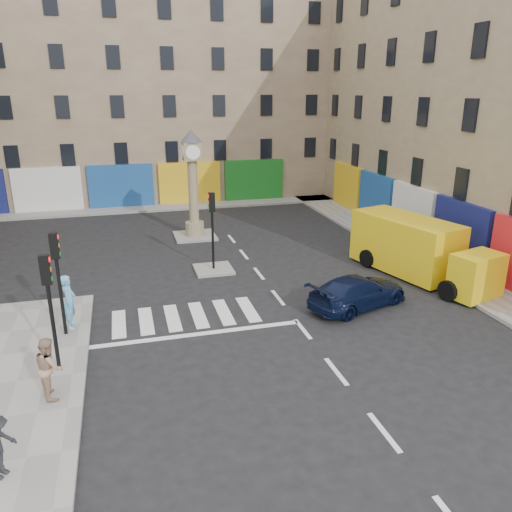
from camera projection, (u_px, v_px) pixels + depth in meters
name	position (u px, v px, depth m)	size (l,w,h in m)	color
ground	(313.00, 342.00, 17.35)	(120.00, 120.00, 0.00)	black
sidewalk_right	(391.00, 241.00, 28.64)	(2.60, 30.00, 0.15)	gray
sidewalk_far	(151.00, 208.00, 36.64)	(32.00, 2.40, 0.15)	gray
island_near	(214.00, 269.00, 24.15)	(1.80, 1.80, 0.12)	gray
island_far	(195.00, 236.00, 29.64)	(2.40, 2.40, 0.12)	gray
building_right	(505.00, 96.00, 27.68)	(10.00, 30.00, 16.00)	#988464
building_far	(139.00, 87.00, 39.27)	(32.00, 10.00, 17.00)	gray
traffic_light_left_near	(49.00, 295.00, 14.63)	(0.28, 0.22, 3.70)	black
traffic_light_left_far	(57.00, 268.00, 16.83)	(0.28, 0.22, 3.70)	black
traffic_light_island	(212.00, 219.00, 23.34)	(0.28, 0.22, 3.70)	black
clock_pillar	(193.00, 177.00, 28.53)	(1.20, 1.20, 6.10)	#988464
navy_sedan	(358.00, 292.00, 19.98)	(1.80, 4.42, 1.28)	black
yellow_van	(417.00, 249.00, 23.12)	(3.98, 7.56, 2.64)	yellow
pedestrian_blue	(69.00, 302.00, 17.79)	(0.73, 0.48, 2.00)	#60ACDC
pedestrian_tan	(49.00, 367.00, 13.80)	(0.86, 0.67, 1.78)	#A17E63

